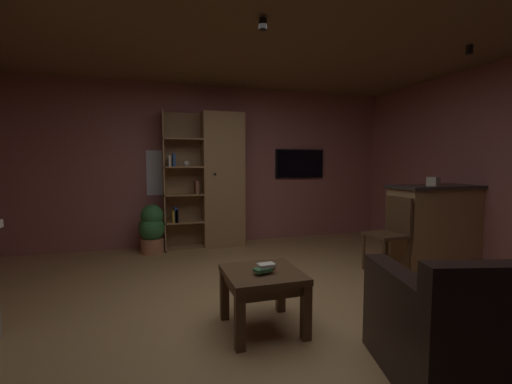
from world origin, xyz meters
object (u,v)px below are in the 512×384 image
(tissue_box, at_px, (433,181))
(dining_chair, at_px, (392,229))
(bookshelf_cabinet, at_px, (217,181))
(potted_floor_plant, at_px, (152,228))
(wall_mounted_tv, at_px, (300,164))
(table_book_1, at_px, (263,270))
(table_book_2, at_px, (266,265))
(table_book_0, at_px, (268,267))
(kitchen_bar_counter, at_px, (440,224))
(coffee_table, at_px, (263,283))

(tissue_box, bearing_deg, dining_chair, 178.08)
(bookshelf_cabinet, relative_size, potted_floor_plant, 2.92)
(wall_mounted_tv, bearing_deg, potted_floor_plant, -171.73)
(table_book_1, distance_m, wall_mounted_tv, 3.68)
(dining_chair, bearing_deg, bookshelf_cabinet, 132.74)
(table_book_1, xyz_separation_m, table_book_2, (0.04, 0.02, 0.03))
(table_book_0, xyz_separation_m, wall_mounted_tv, (1.65, 3.01, 0.83))
(table_book_0, distance_m, wall_mounted_tv, 3.53)
(bookshelf_cabinet, height_order, tissue_box, bookshelf_cabinet)
(kitchen_bar_counter, bearing_deg, bookshelf_cabinet, 144.55)
(kitchen_bar_counter, xyz_separation_m, tissue_box, (-0.24, -0.10, 0.58))
(kitchen_bar_counter, distance_m, dining_chair, 0.83)
(kitchen_bar_counter, distance_m, table_book_1, 3.02)
(bookshelf_cabinet, height_order, kitchen_bar_counter, bookshelf_cabinet)
(table_book_0, distance_m, dining_chair, 2.10)
(coffee_table, height_order, table_book_1, table_book_1)
(kitchen_bar_counter, relative_size, wall_mounted_tv, 1.52)
(coffee_table, bearing_deg, wall_mounted_tv, 60.93)
(bookshelf_cabinet, xyz_separation_m, table_book_0, (-0.12, -2.80, -0.56))
(table_book_1, bearing_deg, dining_chair, 26.61)
(tissue_box, bearing_deg, table_book_0, -161.28)
(table_book_2, xyz_separation_m, wall_mounted_tv, (1.69, 3.12, 0.78))
(coffee_table, relative_size, potted_floor_plant, 0.83)
(tissue_box, distance_m, potted_floor_plant, 3.90)
(coffee_table, xyz_separation_m, table_book_0, (0.06, 0.06, 0.11))
(kitchen_bar_counter, relative_size, table_book_1, 10.25)
(table_book_1, height_order, dining_chair, dining_chair)
(bookshelf_cabinet, xyz_separation_m, wall_mounted_tv, (1.52, 0.21, 0.27))
(table_book_1, relative_size, potted_floor_plant, 0.18)
(bookshelf_cabinet, relative_size, tissue_box, 17.65)
(kitchen_bar_counter, bearing_deg, table_book_0, -160.97)
(table_book_0, relative_size, dining_chair, 0.12)
(bookshelf_cabinet, xyz_separation_m, potted_floor_plant, (-1.01, -0.16, -0.67))
(tissue_box, xyz_separation_m, coffee_table, (-2.56, -0.91, -0.72))
(potted_floor_plant, bearing_deg, bookshelf_cabinet, 8.85)
(table_book_1, bearing_deg, bookshelf_cabinet, 85.95)
(bookshelf_cabinet, xyz_separation_m, dining_chair, (1.79, -1.93, -0.52))
(table_book_2, xyz_separation_m, potted_floor_plant, (-0.84, 2.75, -0.16))
(bookshelf_cabinet, bearing_deg, coffee_table, -93.66)
(table_book_1, bearing_deg, tissue_box, 20.78)
(coffee_table, xyz_separation_m, table_book_2, (0.01, -0.05, 0.16))
(wall_mounted_tv, bearing_deg, dining_chair, -83.00)
(table_book_2, height_order, dining_chair, dining_chair)
(kitchen_bar_counter, relative_size, dining_chair, 1.48)
(bookshelf_cabinet, xyz_separation_m, table_book_1, (-0.21, -2.93, -0.54))
(potted_floor_plant, bearing_deg, kitchen_bar_counter, -25.14)
(tissue_box, xyz_separation_m, table_book_1, (-2.58, -0.98, -0.59))
(kitchen_bar_counter, xyz_separation_m, table_book_2, (-2.78, -1.05, 0.01))
(dining_chair, height_order, wall_mounted_tv, wall_mounted_tv)
(bookshelf_cabinet, relative_size, dining_chair, 2.30)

